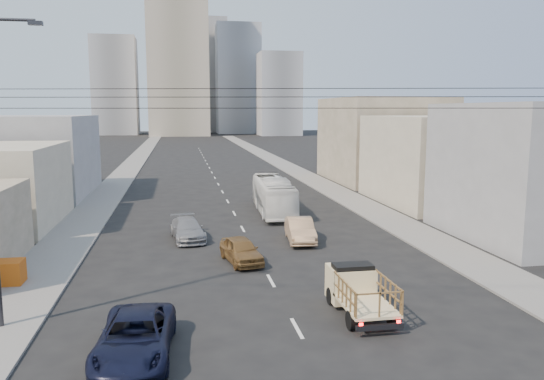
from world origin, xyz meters
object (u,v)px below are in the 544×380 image
object	(u,v)px
crate_stack	(4,272)
sedan_grey	(187,229)
flatbed_pickup	(359,288)
sedan_brown	(241,250)
sedan_tan	(300,230)
navy_pickup	(135,337)
city_bus	(273,195)

from	to	relation	value
crate_stack	sedan_grey	bearing A→B (deg)	41.67
flatbed_pickup	sedan_brown	size ratio (longest dim) A/B	1.06
sedan_tan	navy_pickup	bearing A→B (deg)	-116.22
navy_pickup	sedan_grey	size ratio (longest dim) A/B	1.13
flatbed_pickup	sedan_grey	xyz separation A→B (m)	(-6.91, 14.38, -0.40)
sedan_grey	crate_stack	xyz separation A→B (m)	(-9.00, -8.01, -0.01)
sedan_tan	sedan_grey	world-z (taller)	sedan_tan
navy_pickup	city_bus	bearing A→B (deg)	73.02
flatbed_pickup	city_bus	world-z (taller)	city_bus
navy_pickup	flatbed_pickup	bearing A→B (deg)	19.52
city_bus	sedan_tan	size ratio (longest dim) A/B	2.29
sedan_tan	city_bus	bearing A→B (deg)	95.37
flatbed_pickup	navy_pickup	distance (m)	9.36
flatbed_pickup	crate_stack	size ratio (longest dim) A/B	2.45
sedan_grey	sedan_brown	bearing A→B (deg)	-71.16
sedan_grey	city_bus	bearing A→B (deg)	41.40
crate_stack	sedan_tan	bearing A→B (deg)	21.01
city_bus	sedan_grey	xyz separation A→B (m)	(-7.28, -8.23, -0.78)
sedan_brown	crate_stack	xyz separation A→B (m)	(-11.90, -2.05, -0.02)
flatbed_pickup	sedan_grey	distance (m)	15.96
sedan_tan	crate_stack	distance (m)	17.45
navy_pickup	sedan_tan	size ratio (longest dim) A/B	1.17
crate_stack	sedan_brown	bearing A→B (deg)	9.79
navy_pickup	sedan_brown	xyz separation A→B (m)	(4.97, 11.02, -0.04)
sedan_brown	crate_stack	bearing A→B (deg)	178.90
flatbed_pickup	crate_stack	bearing A→B (deg)	158.21
sedan_tan	sedan_grey	distance (m)	7.49
navy_pickup	crate_stack	size ratio (longest dim) A/B	3.01
navy_pickup	city_bus	world-z (taller)	city_bus
sedan_brown	navy_pickup	bearing A→B (deg)	-125.18
city_bus	sedan_tan	distance (m)	10.01
city_bus	crate_stack	xyz separation A→B (m)	(-16.29, -16.24, -0.79)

